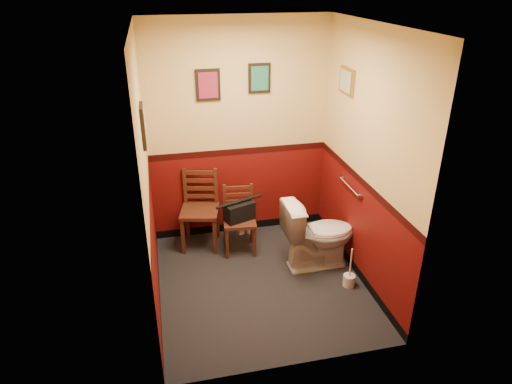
{
  "coord_description": "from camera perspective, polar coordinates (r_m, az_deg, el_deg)",
  "views": [
    {
      "loc": [
        -0.96,
        -4.0,
        3.09
      ],
      "look_at": [
        0.0,
        0.25,
        1.0
      ],
      "focal_mm": 32.0,
      "sensor_mm": 36.0,
      "label": 1
    }
  ],
  "objects": [
    {
      "name": "chair_right",
      "position": [
        5.52,
        -2.11,
        -3.43
      ],
      "size": [
        0.42,
        0.42,
        0.82
      ],
      "rotation": [
        0.0,
        0.0,
        -0.11
      ],
      "color": "#462115",
      "rests_on": "floor"
    },
    {
      "name": "framed_print_back_a",
      "position": [
        5.34,
        -6.02,
        13.16
      ],
      "size": [
        0.28,
        0.04,
        0.36
      ],
      "color": "black",
      "rests_on": "wall_back"
    },
    {
      "name": "tp_stack",
      "position": [
        6.01,
        -1.36,
        -4.37
      ],
      "size": [
        0.24,
        0.13,
        0.21
      ],
      "color": "silver",
      "rests_on": "floor"
    },
    {
      "name": "wall_front",
      "position": [
        3.43,
        5.33,
        -4.96
      ],
      "size": [
        2.2,
        0.0,
        2.7
      ],
      "primitive_type": "cube",
      "rotation": [
        -1.57,
        0.0,
        0.0
      ],
      "color": "#570C09",
      "rests_on": "ground"
    },
    {
      "name": "grab_bar",
      "position": [
        5.17,
        11.64,
        0.62
      ],
      "size": [
        0.05,
        0.56,
        0.06
      ],
      "color": "silver",
      "rests_on": "wall_right"
    },
    {
      "name": "framed_print_right",
      "position": [
        5.14,
        11.27,
        13.47
      ],
      "size": [
        0.04,
        0.34,
        0.28
      ],
      "color": "olive",
      "rests_on": "wall_right"
    },
    {
      "name": "framed_print_left",
      "position": [
        4.29,
        -13.91,
        8.05
      ],
      "size": [
        0.04,
        0.3,
        0.38
      ],
      "color": "black",
      "rests_on": "wall_left"
    },
    {
      "name": "wall_right",
      "position": [
        4.82,
        13.55,
        3.74
      ],
      "size": [
        0.0,
        2.4,
        2.7
      ],
      "primitive_type": "cube",
      "rotation": [
        1.57,
        0.0,
        -1.57
      ],
      "color": "#570C09",
      "rests_on": "ground"
    },
    {
      "name": "ceiling",
      "position": [
        4.13,
        0.81,
        20.2
      ],
      "size": [
        2.2,
        2.4,
        0.0
      ],
      "primitive_type": "cube",
      "rotation": [
        3.14,
        0.0,
        0.0
      ],
      "color": "silver",
      "rests_on": "ground"
    },
    {
      "name": "handbag",
      "position": [
        5.43,
        -2.1,
        -2.43
      ],
      "size": [
        0.39,
        0.29,
        0.26
      ],
      "rotation": [
        0.0,
        0.0,
        0.35
      ],
      "color": "black",
      "rests_on": "chair_right"
    },
    {
      "name": "framed_print_back_b",
      "position": [
        5.43,
        0.44,
        14.04
      ],
      "size": [
        0.26,
        0.04,
        0.34
      ],
      "color": "black",
      "rests_on": "wall_back"
    },
    {
      "name": "wall_left",
      "position": [
        4.37,
        -13.49,
        1.38
      ],
      "size": [
        0.0,
        2.4,
        2.7
      ],
      "primitive_type": "cube",
      "rotation": [
        1.57,
        0.0,
        1.57
      ],
      "color": "#570C09",
      "rests_on": "ground"
    },
    {
      "name": "floor",
      "position": [
        5.15,
        0.62,
        -11.28
      ],
      "size": [
        2.2,
        2.4,
        0.0
      ],
      "primitive_type": "cube",
      "color": "black",
      "rests_on": "ground"
    },
    {
      "name": "toilet_brush",
      "position": [
        5.17,
        11.55,
        -10.68
      ],
      "size": [
        0.13,
        0.13,
        0.47
      ],
      "color": "silver",
      "rests_on": "floor"
    },
    {
      "name": "wall_back",
      "position": [
        5.57,
        -2.16,
        7.4
      ],
      "size": [
        2.2,
        0.0,
        2.7
      ],
      "primitive_type": "cube",
      "rotation": [
        1.57,
        0.0,
        0.0
      ],
      "color": "#570C09",
      "rests_on": "ground"
    },
    {
      "name": "chair_left",
      "position": [
        5.64,
        -7.0,
        -2.16
      ],
      "size": [
        0.54,
        0.54,
        0.96
      ],
      "rotation": [
        0.0,
        0.0,
        -0.23
      ],
      "color": "#462115",
      "rests_on": "floor"
    },
    {
      "name": "toilet",
      "position": [
        5.27,
        7.8,
        -5.26
      ],
      "size": [
        0.84,
        0.48,
        0.81
      ],
      "primitive_type": "imported",
      "rotation": [
        0.0,
        0.0,
        1.59
      ],
      "color": "white",
      "rests_on": "floor"
    }
  ]
}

